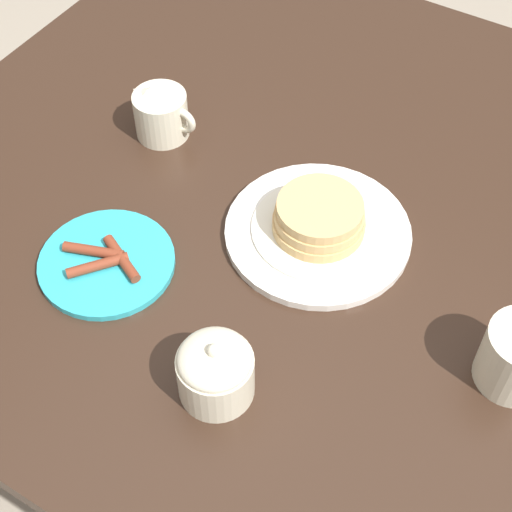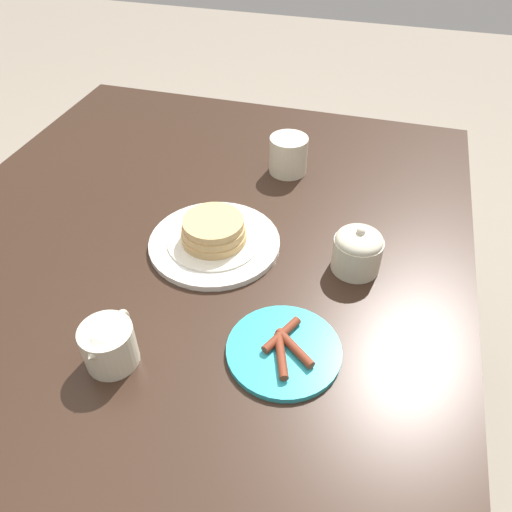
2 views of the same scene
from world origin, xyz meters
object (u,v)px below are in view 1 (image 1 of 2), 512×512
Objects in this scene: pancake_plate at (318,225)px; sugar_bowl at (215,370)px; side_plate_bacon at (106,262)px; creamer_pitcher at (161,114)px.

pancake_plate is 2.72× the size of sugar_bowl.
creamer_pitcher is at bearing 109.22° from side_plate_bacon.
sugar_bowl is at bearing -46.53° from creamer_pitcher.
sugar_bowl is at bearing -19.58° from side_plate_bacon.
sugar_bowl reaches higher than side_plate_bacon.
sugar_bowl reaches higher than creamer_pitcher.
pancake_plate is 1.40× the size of side_plate_bacon.
sugar_bowl is (0.23, -0.08, 0.04)m from side_plate_bacon.
side_plate_bacon is 1.94× the size of sugar_bowl.
side_plate_bacon is (-0.21, -0.19, -0.01)m from pancake_plate.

